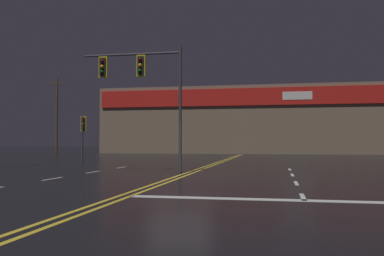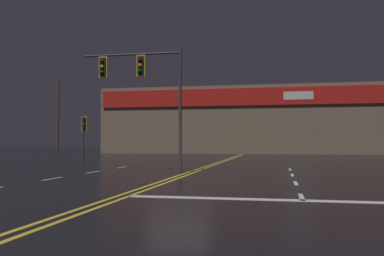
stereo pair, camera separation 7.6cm
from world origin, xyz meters
name	(u,v)px [view 1 (the left image)]	position (x,y,z in m)	size (l,w,h in m)	color
ground_plane	(179,177)	(0.00, 0.00, 0.00)	(200.00, 200.00, 0.00)	black
road_markings	(193,179)	(0.78, -1.07, 0.00)	(13.08, 60.00, 0.01)	gold
traffic_signal_median	(140,77)	(-2.33, 2.21, 4.31)	(4.67, 0.36, 5.64)	#38383D
traffic_signal_corner_northwest	(83,129)	(-8.89, 10.11, 2.25)	(0.42, 0.36, 3.07)	#38383D
building_backdrop	(246,121)	(0.00, 37.06, 3.94)	(34.50, 10.23, 7.85)	#7A6651
utility_pole_row	(246,110)	(0.35, 32.07, 4.94)	(47.66, 0.26, 9.71)	#4C3828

